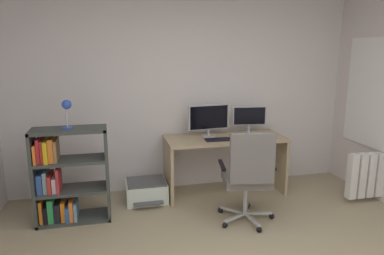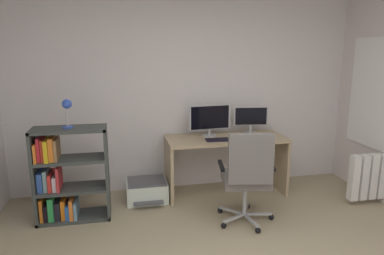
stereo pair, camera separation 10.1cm
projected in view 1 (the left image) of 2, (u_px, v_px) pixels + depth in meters
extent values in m
cube|color=silver|center=(184.00, 83.00, 4.61)|extent=(4.47, 0.10, 2.77)
cube|color=tan|center=(225.00, 138.00, 4.46)|extent=(1.49, 0.61, 0.04)
cube|color=tan|center=(168.00, 171.00, 4.38)|extent=(0.04, 0.59, 0.71)
cube|color=tan|center=(277.00, 162.00, 4.70)|extent=(0.04, 0.59, 0.71)
cylinder|color=#B2B5B7|center=(208.00, 135.00, 4.52)|extent=(0.18, 0.18, 0.01)
cylinder|color=#B2B5B7|center=(208.00, 132.00, 4.51)|extent=(0.03, 0.03, 0.08)
cube|color=#B7BABC|center=(209.00, 117.00, 4.47)|extent=(0.54, 0.09, 0.31)
cube|color=black|center=(209.00, 117.00, 4.45)|extent=(0.50, 0.05, 0.29)
cylinder|color=#B2B5B7|center=(249.00, 133.00, 4.65)|extent=(0.18, 0.18, 0.01)
cylinder|color=#B2B5B7|center=(249.00, 128.00, 4.63)|extent=(0.03, 0.03, 0.12)
cube|color=#B7BABC|center=(249.00, 116.00, 4.60)|extent=(0.44, 0.09, 0.24)
cube|color=black|center=(250.00, 116.00, 4.58)|extent=(0.41, 0.06, 0.22)
cube|color=black|center=(219.00, 139.00, 4.30)|extent=(0.34, 0.14, 0.02)
cube|color=black|center=(241.00, 138.00, 4.34)|extent=(0.08, 0.11, 0.03)
cube|color=#B7BABC|center=(258.00, 213.00, 3.88)|extent=(0.30, 0.08, 0.02)
sphere|color=black|center=(272.00, 216.00, 3.89)|extent=(0.06, 0.06, 0.06)
cube|color=#B7BABC|center=(246.00, 208.00, 4.01)|extent=(0.17, 0.28, 0.02)
sphere|color=black|center=(248.00, 205.00, 4.16)|extent=(0.06, 0.06, 0.06)
cube|color=#B7BABC|center=(232.00, 210.00, 3.95)|extent=(0.23, 0.24, 0.02)
sphere|color=black|center=(220.00, 210.00, 4.04)|extent=(0.06, 0.06, 0.06)
cube|color=#B7BABC|center=(235.00, 217.00, 3.78)|extent=(0.28, 0.16, 0.02)
sphere|color=black|center=(225.00, 225.00, 3.69)|extent=(0.06, 0.06, 0.06)
cube|color=#B7BABC|center=(252.00, 219.00, 3.73)|extent=(0.07, 0.30, 0.02)
sphere|color=black|center=(259.00, 229.00, 3.60)|extent=(0.06, 0.06, 0.06)
cylinder|color=#B7BABC|center=(245.00, 198.00, 3.83)|extent=(0.04, 0.04, 0.36)
cube|color=slate|center=(246.00, 178.00, 3.78)|extent=(0.55, 0.53, 0.10)
cube|color=slate|center=(252.00, 158.00, 3.46)|extent=(0.45, 0.15, 0.50)
cube|color=black|center=(222.00, 165.00, 3.73)|extent=(0.10, 0.32, 0.03)
cube|color=black|center=(271.00, 164.00, 3.76)|extent=(0.10, 0.32, 0.03)
cube|color=#393E3B|center=(35.00, 178.00, 3.70)|extent=(0.03, 0.34, 1.02)
cube|color=#393E3B|center=(107.00, 172.00, 3.86)|extent=(0.03, 0.34, 1.02)
cube|color=#393E3B|center=(68.00, 130.00, 3.67)|extent=(0.77, 0.34, 0.03)
cube|color=#393E3B|center=(75.00, 218.00, 3.88)|extent=(0.77, 0.34, 0.03)
cube|color=#393E3B|center=(73.00, 190.00, 3.81)|extent=(0.70, 0.34, 0.03)
cube|color=#393E3B|center=(71.00, 160.00, 3.74)|extent=(0.70, 0.34, 0.03)
cube|color=orange|center=(42.00, 209.00, 3.79)|extent=(0.03, 0.27, 0.25)
cube|color=black|center=(47.00, 212.00, 3.79)|extent=(0.04, 0.25, 0.18)
cube|color=green|center=(52.00, 208.00, 3.80)|extent=(0.06, 0.26, 0.26)
cube|color=black|center=(58.00, 209.00, 3.83)|extent=(0.06, 0.27, 0.20)
cube|color=orange|center=(64.00, 208.00, 3.84)|extent=(0.04, 0.27, 0.22)
cube|color=#2555A6|center=(68.00, 210.00, 3.85)|extent=(0.04, 0.30, 0.16)
cube|color=orange|center=(72.00, 207.00, 3.86)|extent=(0.04, 0.31, 0.22)
cube|color=#678DA0|center=(76.00, 209.00, 3.86)|extent=(0.03, 0.30, 0.19)
cube|color=#3458AC|center=(41.00, 182.00, 3.72)|extent=(0.05, 0.24, 0.20)
cube|color=#73959B|center=(46.00, 180.00, 3.74)|extent=(0.04, 0.26, 0.23)
cube|color=red|center=(51.00, 181.00, 3.75)|extent=(0.03, 0.30, 0.19)
cube|color=silver|center=(55.00, 183.00, 3.75)|extent=(0.04, 0.25, 0.16)
cube|color=red|center=(59.00, 178.00, 3.74)|extent=(0.03, 0.29, 0.26)
cube|color=orange|center=(36.00, 152.00, 3.64)|extent=(0.03, 0.30, 0.19)
cube|color=red|center=(40.00, 149.00, 3.65)|extent=(0.03, 0.26, 0.25)
cube|color=red|center=(43.00, 150.00, 3.66)|extent=(0.03, 0.28, 0.23)
cube|color=gold|center=(47.00, 150.00, 3.66)|extent=(0.04, 0.30, 0.23)
cube|color=orange|center=(52.00, 149.00, 3.67)|extent=(0.05, 0.24, 0.25)
cube|color=olive|center=(57.00, 149.00, 3.69)|extent=(0.03, 0.28, 0.22)
cylinder|color=blue|center=(67.00, 128.00, 3.66)|extent=(0.11, 0.11, 0.02)
cylinder|color=silver|center=(67.00, 117.00, 3.64)|extent=(0.01, 0.01, 0.21)
sphere|color=blue|center=(67.00, 104.00, 3.61)|extent=(0.10, 0.10, 0.10)
cube|color=silver|center=(146.00, 192.00, 4.34)|extent=(0.49, 0.41, 0.23)
cube|color=#4C4C51|center=(146.00, 182.00, 4.31)|extent=(0.45, 0.37, 0.02)
cube|color=#4C4C51|center=(149.00, 203.00, 4.12)|extent=(0.35, 0.10, 0.01)
cube|color=white|center=(352.00, 177.00, 4.23)|extent=(0.09, 0.10, 0.55)
cube|color=white|center=(361.00, 176.00, 4.26)|extent=(0.09, 0.10, 0.55)
cube|color=white|center=(370.00, 175.00, 4.29)|extent=(0.09, 0.10, 0.55)
cube|color=white|center=(378.00, 174.00, 4.31)|extent=(0.09, 0.10, 0.55)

